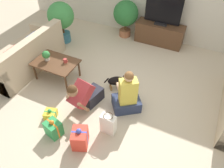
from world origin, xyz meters
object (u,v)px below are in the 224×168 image
object	(u,v)px
mug	(65,61)
tv	(163,12)
potted_plant_back_left	(126,15)
sofa_left	(25,56)
person_sitting	(127,96)
gift_bag_a	(108,124)
dog	(119,80)
tabletop_plant	(46,55)
gift_box_c	(51,114)
tv_console	(159,34)
gift_box_b	(80,138)
gift_box_a	(53,128)
potted_plant_corner_left	(61,18)
coffee_table	(56,64)
person_kneeling	(84,95)

from	to	relation	value
mug	tv	bearing A→B (deg)	58.60
potted_plant_back_left	mug	world-z (taller)	potted_plant_back_left
sofa_left	person_sitting	bearing A→B (deg)	85.89
person_sitting	gift_bag_a	xyz separation A→B (m)	(-0.08, -0.64, -0.13)
dog	tabletop_plant	world-z (taller)	tabletop_plant
tv	dog	bearing A→B (deg)	-96.47
person_sitting	gift_box_c	size ratio (longest dim) A/B	3.55
tv_console	tv	world-z (taller)	tv
gift_bag_a	mug	xyz separation A→B (m)	(-1.47, 0.90, 0.28)
dog	gift_box_b	xyz separation A→B (m)	(-0.01, -1.54, -0.04)
gift_box_a	tabletop_plant	world-z (taller)	tabletop_plant
gift_box_c	dog	bearing A→B (deg)	57.16
gift_box_b	gift_bag_a	size ratio (longest dim) A/B	0.97
tv_console	potted_plant_corner_left	bearing A→B (deg)	-156.30
dog	coffee_table	bearing A→B (deg)	66.52
dog	gift_bag_a	size ratio (longest dim) A/B	1.14
potted_plant_back_left	gift_box_c	world-z (taller)	potted_plant_back_left
dog	gift_box_c	bearing A→B (deg)	112.27
sofa_left	gift_bag_a	world-z (taller)	sofa_left
person_kneeling	gift_box_b	xyz separation A→B (m)	(0.36, -0.76, -0.16)
tabletop_plant	gift_box_a	bearing A→B (deg)	-50.37
coffee_table	person_sitting	xyz separation A→B (m)	(1.76, -0.19, -0.05)
person_sitting	gift_bag_a	size ratio (longest dim) A/B	2.24
coffee_table	mug	distance (m)	0.24
tv	gift_bag_a	distance (m)	3.30
person_sitting	tv_console	bearing A→B (deg)	-123.24
tv	potted_plant_back_left	bearing A→B (deg)	-177.09
sofa_left	potted_plant_corner_left	distance (m)	1.42
potted_plant_back_left	gift_box_c	xyz separation A→B (m)	(-0.09, -3.36, -0.57)
gift_box_a	gift_box_b	bearing A→B (deg)	2.68
tv	gift_box_b	distance (m)	3.74
potted_plant_corner_left	mug	size ratio (longest dim) A/B	9.18
person_kneeling	mug	xyz separation A→B (m)	(-0.81, 0.58, 0.15)
tv_console	tabletop_plant	size ratio (longest dim) A/B	5.68
sofa_left	gift_box_a	xyz separation A→B (m)	(1.76, -1.29, -0.14)
person_kneeling	tabletop_plant	xyz separation A→B (m)	(-1.22, 0.48, 0.22)
gift_box_a	gift_bag_a	xyz separation A→B (m)	(0.84, 0.46, 0.05)
person_sitting	tabletop_plant	bearing A→B (deg)	-41.21
tv	dog	distance (m)	2.24
tv_console	potted_plant_back_left	world-z (taller)	potted_plant_back_left
coffee_table	tv_console	distance (m)	2.90
gift_bag_a	gift_box_a	bearing A→B (deg)	-150.93
potted_plant_back_left	potted_plant_corner_left	world-z (taller)	potted_plant_corner_left
person_kneeling	gift_box_c	world-z (taller)	person_kneeling
sofa_left	potted_plant_corner_left	xyz separation A→B (m)	(0.14, 1.35, 0.40)
potted_plant_back_left	mug	xyz separation A→B (m)	(-0.43, -2.27, -0.16)
sofa_left	gift_box_b	bearing A→B (deg)	60.95
person_sitting	gift_box_b	distance (m)	1.16
tv_console	potted_plant_corner_left	xyz separation A→B (m)	(-2.39, -1.05, 0.42)
coffee_table	tabletop_plant	size ratio (longest dim) A/B	4.23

